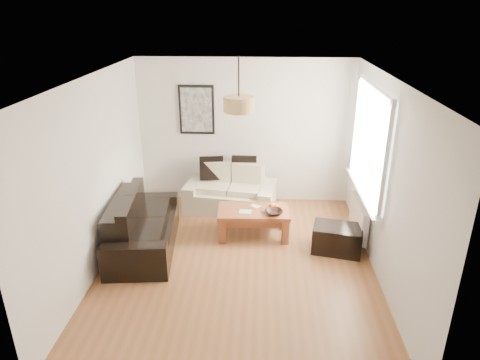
# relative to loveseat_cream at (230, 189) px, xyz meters

# --- Properties ---
(floor) EXTENTS (4.50, 4.50, 0.00)m
(floor) POSITION_rel_loveseat_cream_xyz_m (0.23, -1.78, -0.38)
(floor) COLOR brown
(floor) RESTS_ON ground
(ceiling) EXTENTS (3.80, 4.50, 0.00)m
(ceiling) POSITION_rel_loveseat_cream_xyz_m (0.23, -1.78, 2.22)
(ceiling) COLOR white
(ceiling) RESTS_ON floor
(wall_back) EXTENTS (3.80, 0.04, 2.60)m
(wall_back) POSITION_rel_loveseat_cream_xyz_m (0.23, 0.47, 0.92)
(wall_back) COLOR silver
(wall_back) RESTS_ON floor
(wall_front) EXTENTS (3.80, 0.04, 2.60)m
(wall_front) POSITION_rel_loveseat_cream_xyz_m (0.23, -4.03, 0.92)
(wall_front) COLOR silver
(wall_front) RESTS_ON floor
(wall_left) EXTENTS (0.04, 4.50, 2.60)m
(wall_left) POSITION_rel_loveseat_cream_xyz_m (-1.67, -1.78, 0.92)
(wall_left) COLOR silver
(wall_left) RESTS_ON floor
(wall_right) EXTENTS (0.04, 4.50, 2.60)m
(wall_right) POSITION_rel_loveseat_cream_xyz_m (2.13, -1.78, 0.92)
(wall_right) COLOR silver
(wall_right) RESTS_ON floor
(window_bay) EXTENTS (0.14, 1.90, 1.60)m
(window_bay) POSITION_rel_loveseat_cream_xyz_m (2.09, -0.98, 1.22)
(window_bay) COLOR white
(window_bay) RESTS_ON wall_right
(radiator) EXTENTS (0.10, 0.90, 0.52)m
(radiator) POSITION_rel_loveseat_cream_xyz_m (2.05, -0.98, -0.00)
(radiator) COLOR white
(radiator) RESTS_ON wall_right
(poster) EXTENTS (0.62, 0.04, 0.87)m
(poster) POSITION_rel_loveseat_cream_xyz_m (-0.62, 0.44, 1.32)
(poster) COLOR black
(poster) RESTS_ON wall_back
(pendant_shade) EXTENTS (0.40, 0.40, 0.20)m
(pendant_shade) POSITION_rel_loveseat_cream_xyz_m (0.23, -1.48, 1.85)
(pendant_shade) COLOR tan
(pendant_shade) RESTS_ON ceiling
(loveseat_cream) EXTENTS (1.65, 1.06, 0.77)m
(loveseat_cream) POSITION_rel_loveseat_cream_xyz_m (0.00, 0.00, 0.00)
(loveseat_cream) COLOR beige
(loveseat_cream) RESTS_ON floor
(sofa_leather) EXTENTS (1.06, 1.89, 0.78)m
(sofa_leather) POSITION_rel_loveseat_cream_xyz_m (-1.20, -1.39, 0.01)
(sofa_leather) COLOR black
(sofa_leather) RESTS_ON floor
(coffee_table) EXTENTS (1.13, 0.64, 0.45)m
(coffee_table) POSITION_rel_loveseat_cream_xyz_m (0.43, -0.94, -0.16)
(coffee_table) COLOR brown
(coffee_table) RESTS_ON floor
(ottoman) EXTENTS (0.79, 0.59, 0.40)m
(ottoman) POSITION_rel_loveseat_cream_xyz_m (1.68, -1.33, -0.18)
(ottoman) COLOR black
(ottoman) RESTS_ON floor
(cushion_left) EXTENTS (0.43, 0.18, 0.42)m
(cushion_left) POSITION_rel_loveseat_cream_xyz_m (-0.35, 0.19, 0.32)
(cushion_left) COLOR black
(cushion_left) RESTS_ON loveseat_cream
(cushion_right) EXTENTS (0.44, 0.14, 0.44)m
(cushion_right) POSITION_rel_loveseat_cream_xyz_m (0.23, 0.19, 0.33)
(cushion_right) COLOR black
(cushion_right) RESTS_ON loveseat_cream
(fruit_bowl) EXTENTS (0.31, 0.31, 0.06)m
(fruit_bowl) POSITION_rel_loveseat_cream_xyz_m (0.75, -1.06, 0.10)
(fruit_bowl) COLOR black
(fruit_bowl) RESTS_ON coffee_table
(orange_a) EXTENTS (0.09, 0.09, 0.09)m
(orange_a) POSITION_rel_loveseat_cream_xyz_m (0.73, -0.86, 0.11)
(orange_a) COLOR orange
(orange_a) RESTS_ON fruit_bowl
(orange_b) EXTENTS (0.08, 0.08, 0.08)m
(orange_b) POSITION_rel_loveseat_cream_xyz_m (0.78, -0.87, 0.11)
(orange_b) COLOR #E45A13
(orange_b) RESTS_ON fruit_bowl
(orange_c) EXTENTS (0.07, 0.07, 0.06)m
(orange_c) POSITION_rel_loveseat_cream_xyz_m (0.70, -0.85, 0.11)
(orange_c) COLOR #F15C14
(orange_c) RESTS_ON fruit_bowl
(papers) EXTENTS (0.20, 0.15, 0.01)m
(papers) POSITION_rel_loveseat_cream_xyz_m (0.31, -1.01, 0.07)
(papers) COLOR white
(papers) RESTS_ON coffee_table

